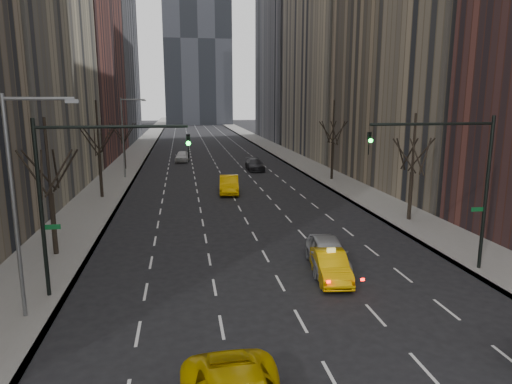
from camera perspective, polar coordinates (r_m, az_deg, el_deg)
name	(u,v)px	position (r m, az deg, el deg)	size (l,w,h in m)	color
sidewalk_left	(136,153)	(79.63, -14.74, 4.70)	(4.50, 320.00, 0.15)	slate
sidewalk_right	(279,151)	(81.03, 2.84, 5.17)	(4.50, 320.00, 0.15)	slate
bld_left_far	(61,9)	(77.77, -23.15, 20.26)	(14.00, 28.00, 44.00)	brown
bld_right_deep	(297,7)	(108.87, 5.19, 22.03)	(14.00, 30.00, 58.00)	slate
tree_lw_b	(51,193)	(28.26, -24.27, -0.15)	(3.36, 3.50, 7.82)	black
tree_lw_c	(99,155)	(43.68, -19.00, 4.42)	(3.36, 3.50, 8.74)	black
tree_lw_d	(124,142)	(61.45, -16.21, 6.00)	(3.36, 3.50, 7.36)	black
tree_rw_b	(412,172)	(35.33, 18.90, 2.38)	(3.36, 3.50, 7.82)	black
tree_rw_c	(333,144)	(51.74, 9.57, 5.88)	(3.36, 3.50, 8.74)	black
traffic_mast_left	(79,179)	(21.52, -21.25, 1.54)	(6.69, 0.39, 8.00)	black
traffic_mast_right	(458,169)	(25.10, 23.96, 2.64)	(6.69, 0.39, 8.00)	black
streetlight_near	(21,185)	(20.05, -27.27, 0.74)	(2.83, 0.22, 9.00)	slate
streetlight_far	(126,129)	(54.23, -15.97, 7.53)	(2.83, 0.22, 9.00)	slate
taxi_sedan	(331,266)	(23.57, 9.32, -9.07)	(1.49, 4.28, 1.41)	#EEB105
silver_sedan_ahead	(328,253)	(24.99, 8.93, -7.54)	(1.97, 4.89, 1.67)	#9D9FA4
far_taxi	(229,184)	(44.30, -3.39, 0.94)	(1.79, 5.15, 1.70)	#FFBA05
far_suv_grey	(255,165)	(58.76, -0.16, 3.44)	(2.05, 5.05, 1.46)	#2A292E
far_car_white	(182,156)	(67.96, -9.20, 4.44)	(1.87, 4.66, 1.59)	silver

